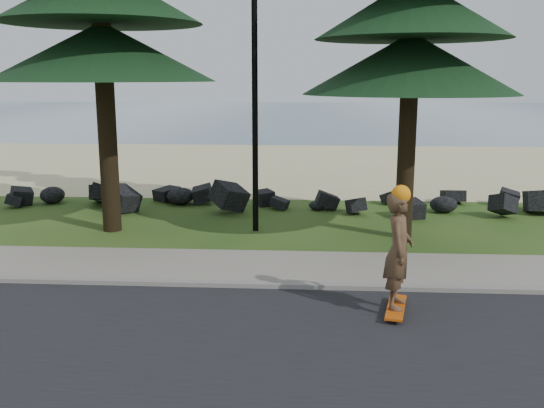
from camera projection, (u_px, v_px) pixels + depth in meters
The scene contains 9 objects.
ground at pixel (241, 271), 11.68m from camera, with size 160.00×160.00×0.00m, color #244816.
road at pixel (199, 388), 7.28m from camera, with size 160.00×7.00×0.02m, color black.
kerb at pixel (235, 285), 10.79m from camera, with size 160.00×0.20×0.10m, color gray.
sidewalk at pixel (242, 266), 11.87m from camera, with size 160.00×2.00×0.08m, color gray.
beach_sand at pixel (279, 165), 25.84m from camera, with size 160.00×15.00×0.01m, color tan.
ocean at pixel (298, 114), 61.49m from camera, with size 160.00×58.00×0.01m, color #3C6273.
seawall_boulders at pixel (263, 209), 17.15m from camera, with size 60.00×2.40×1.10m, color black, non-canonical shape.
lamp_post at pixel (255, 57), 13.95m from camera, with size 0.25×0.14×8.14m.
skateboarder at pixel (399, 251), 9.39m from camera, with size 0.57×1.13×2.05m.
Camera 1 is at (1.30, -11.10, 3.68)m, focal length 40.00 mm.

